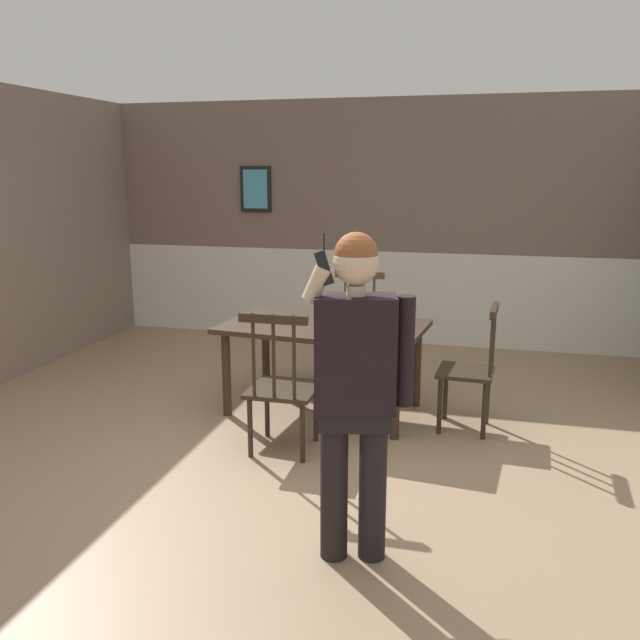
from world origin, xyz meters
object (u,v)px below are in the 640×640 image
at_px(dining_table, 324,335).
at_px(person_figure, 356,380).
at_px(chair_by_doorway, 471,370).
at_px(chair_at_table_head, 355,330).
at_px(chair_near_window, 282,386).

distance_m(dining_table, person_figure, 2.14).
height_order(dining_table, person_figure, person_figure).
height_order(chair_by_doorway, chair_at_table_head, chair_at_table_head).
distance_m(chair_by_doorway, chair_at_table_head, 1.47).
xyz_separation_m(chair_at_table_head, person_figure, (0.57, -2.87, 0.48)).
bearing_deg(dining_table, chair_at_table_head, 84.19).
height_order(dining_table, chair_at_table_head, chair_at_table_head).
relative_size(chair_near_window, chair_by_doorway, 1.06).
relative_size(chair_near_window, person_figure, 0.62).
distance_m(chair_near_window, chair_at_table_head, 1.73).
relative_size(dining_table, chair_near_window, 1.63).
bearing_deg(person_figure, chair_by_doorway, -118.02).
height_order(dining_table, chair_near_window, chair_near_window).
distance_m(chair_near_window, chair_by_doorway, 1.46).
xyz_separation_m(dining_table, chair_at_table_head, (0.09, 0.86, -0.16)).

